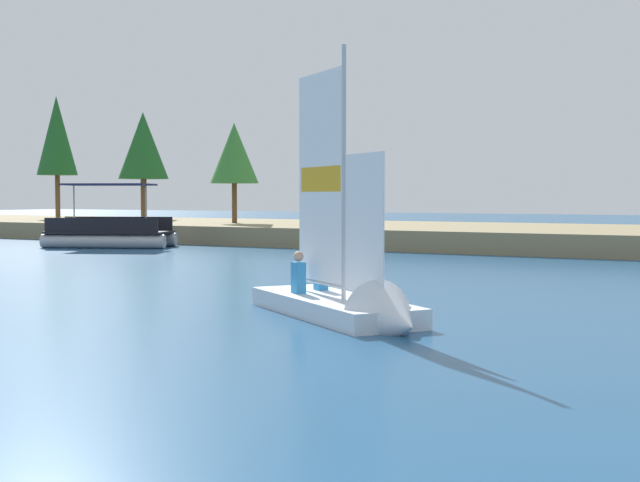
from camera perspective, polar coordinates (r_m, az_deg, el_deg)
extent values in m
cube|color=#897A56|center=(38.86, 12.20, 0.30)|extent=(80.00, 12.17, 0.85)
cylinder|color=brown|center=(54.05, -17.09, 2.83)|extent=(0.29, 0.29, 2.64)
cone|color=#1E5B23|center=(54.17, -17.15, 6.74)|extent=(2.40, 2.40, 4.75)
cylinder|color=brown|center=(52.21, -11.67, 2.77)|extent=(0.36, 0.36, 2.40)
cone|color=#1E5B23|center=(52.29, -11.71, 6.26)|extent=(2.97, 2.97, 3.98)
cylinder|color=brown|center=(43.55, -5.73, 2.53)|extent=(0.26, 0.26, 2.02)
cone|color=#387F33|center=(43.60, -5.74, 5.86)|extent=(2.46, 2.46, 3.05)
cube|color=silver|center=(15.83, 0.84, -4.39)|extent=(4.51, 3.78, 0.35)
cone|color=silver|center=(13.87, 4.98, -5.45)|extent=(1.67, 1.72, 1.31)
cylinder|color=#B7B7BC|center=(15.30, 1.60, 4.55)|extent=(0.08, 0.08, 4.55)
cube|color=white|center=(16.16, 0.05, 4.27)|extent=(1.58, 1.13, 3.94)
cube|color=orange|center=(16.15, 0.05, 4.15)|extent=(1.43, 1.02, 0.47)
cube|color=white|center=(14.62, 2.97, 1.19)|extent=(1.11, 0.80, 2.40)
cylinder|color=#B7B7BC|center=(16.23, 0.05, -2.79)|extent=(1.60, 1.15, 0.06)
cube|color=#338CCC|center=(16.39, -1.45, -2.46)|extent=(0.34, 0.32, 0.60)
sphere|color=tan|center=(16.35, -1.45, -1.04)|extent=(0.20, 0.20, 0.20)
cube|color=#338CCC|center=(16.97, 0.05, -2.36)|extent=(0.34, 0.32, 0.55)
sphere|color=tan|center=(16.94, 0.05, -1.06)|extent=(0.20, 0.20, 0.20)
cylinder|color=#B2B2B7|center=(39.10, -13.38, 0.12)|extent=(5.18, 2.66, 0.60)
cylinder|color=#B2B2B7|center=(37.47, -14.27, -0.01)|extent=(5.18, 2.66, 0.60)
cube|color=black|center=(38.26, -13.83, 0.58)|extent=(5.66, 4.18, 0.10)
cube|color=black|center=(39.26, -13.30, 1.16)|extent=(4.59, 2.03, 0.60)
cube|color=black|center=(37.25, -14.40, 1.05)|extent=(4.59, 2.03, 0.60)
cylinder|color=#B2B2B7|center=(37.71, -11.54, 2.15)|extent=(0.06, 0.06, 1.98)
cylinder|color=#B2B2B7|center=(38.82, -16.08, 2.12)|extent=(0.06, 0.06, 1.98)
cube|color=#1E234C|center=(38.24, -13.87, 3.68)|extent=(4.19, 3.37, 0.08)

